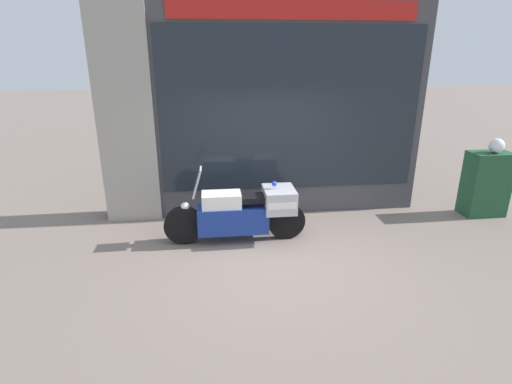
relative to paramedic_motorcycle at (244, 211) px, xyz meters
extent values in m
plane|color=gray|center=(0.52, -0.68, -0.53)|extent=(60.00, 60.00, 0.00)
cube|color=#424247|center=(0.52, 1.32, 1.46)|extent=(6.07, 0.40, 3.97)
cube|color=#A39E93|center=(-2.02, 1.34, 1.46)|extent=(1.01, 0.55, 3.97)
cube|color=#1E262D|center=(0.99, 1.10, 1.51)|extent=(4.84, 0.02, 2.97)
cube|color=red|center=(0.99, 1.10, 3.21)|extent=(4.35, 0.03, 0.32)
cube|color=slate|center=(0.95, 1.33, -0.25)|extent=(4.62, 0.30, 0.55)
cube|color=silver|center=(0.95, 1.47, 0.64)|extent=(4.62, 0.02, 1.27)
cube|color=beige|center=(0.95, 1.33, 1.27)|extent=(4.62, 0.30, 0.02)
cube|color=#B7B2A8|center=(-0.50, 1.33, 1.31)|extent=(0.18, 0.04, 0.06)
cube|color=black|center=(0.95, 1.33, 1.31)|extent=(0.18, 0.04, 0.06)
cube|color=navy|center=(2.39, 1.33, 1.31)|extent=(0.18, 0.04, 0.06)
cube|color=red|center=(-0.49, 1.26, 0.16)|extent=(0.19, 0.03, 0.27)
cube|color=#2D8E42|center=(0.95, 1.26, 0.16)|extent=(0.19, 0.04, 0.27)
cube|color=orange|center=(2.38, 1.26, 0.16)|extent=(0.19, 0.02, 0.27)
cylinder|color=black|center=(-1.02, 0.00, -0.20)|extent=(0.65, 0.14, 0.65)
cylinder|color=black|center=(0.72, 0.00, -0.20)|extent=(0.65, 0.14, 0.65)
cube|color=navy|center=(-0.19, 0.00, -0.12)|extent=(1.18, 0.44, 0.45)
cube|color=white|center=(-0.38, 0.00, 0.21)|extent=(0.65, 0.40, 0.27)
cube|color=black|center=(0.07, 0.00, 0.23)|extent=(0.69, 0.33, 0.10)
cube|color=#B7B7BC|center=(0.59, 0.00, 0.19)|extent=(0.52, 0.63, 0.38)
cube|color=white|center=(0.59, 0.00, 0.19)|extent=(0.47, 0.64, 0.11)
cube|color=#B2BCC6|center=(-0.76, 0.00, 0.54)|extent=(0.17, 0.31, 0.47)
sphere|color=white|center=(-0.98, 0.00, 0.14)|extent=(0.14, 0.14, 0.14)
sphere|color=blue|center=(0.50, 0.00, 0.47)|extent=(0.09, 0.09, 0.09)
cube|color=#1E4C2D|center=(4.77, 0.64, 0.10)|extent=(0.78, 0.48, 1.26)
sphere|color=white|center=(4.80, 0.59, 0.87)|extent=(0.28, 0.28, 0.28)
camera|label=1|loc=(-0.49, -6.20, 2.55)|focal=28.00mm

